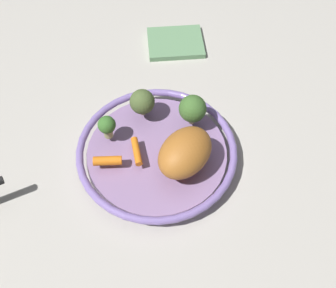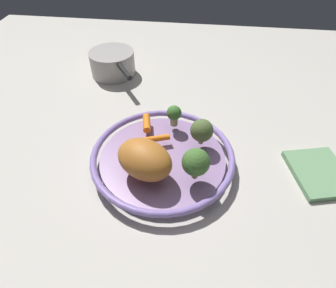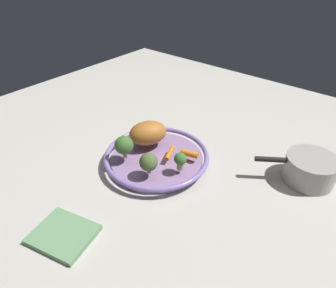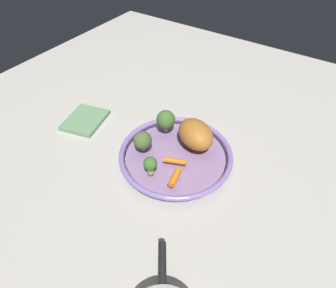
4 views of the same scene
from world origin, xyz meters
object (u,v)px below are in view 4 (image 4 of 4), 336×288
at_px(broccoli_floret_mid, 166,120).
at_px(dish_towel, 85,120).
at_px(roast_chicken_piece, 196,134).
at_px(baby_carrot_back, 175,177).
at_px(baby_carrot_center, 175,161).
at_px(broccoli_floret_large, 142,140).
at_px(serving_bowl, 176,156).
at_px(broccoli_floret_small, 150,164).

relative_size(broccoli_floret_mid, dish_towel, 0.51).
relative_size(roast_chicken_piece, baby_carrot_back, 2.23).
bearing_deg(broccoli_floret_mid, baby_carrot_back, -139.38).
bearing_deg(baby_carrot_center, broccoli_floret_large, 94.10).
bearing_deg(roast_chicken_piece, serving_bowl, 155.19).
distance_m(serving_bowl, broccoli_floret_large, 0.11).
bearing_deg(baby_carrot_back, dish_towel, 79.75).
bearing_deg(baby_carrot_back, serving_bowl, 30.84).
xyz_separation_m(baby_carrot_back, broccoli_floret_small, (-0.02, 0.07, 0.02)).
distance_m(baby_carrot_back, dish_towel, 0.43).
relative_size(baby_carrot_center, broccoli_floret_small, 1.17).
relative_size(baby_carrot_center, dish_towel, 0.45).
relative_size(serving_bowl, baby_carrot_center, 5.15).
relative_size(serving_bowl, broccoli_floret_mid, 4.54).
relative_size(baby_carrot_back, broccoli_floret_large, 0.87).
bearing_deg(baby_carrot_back, baby_carrot_center, 32.37).
bearing_deg(broccoli_floret_large, roast_chicken_piece, -46.77).
height_order(roast_chicken_piece, broccoli_floret_mid, roast_chicken_piece).
distance_m(broccoli_floret_small, dish_towel, 0.37).
xyz_separation_m(baby_carrot_center, broccoli_floret_small, (-0.07, 0.04, 0.03)).
height_order(broccoli_floret_small, dish_towel, broccoli_floret_small).
distance_m(baby_carrot_back, broccoli_floret_large, 0.15).
relative_size(roast_chicken_piece, broccoli_floret_large, 1.94).
xyz_separation_m(roast_chicken_piece, baby_carrot_center, (-0.10, 0.01, -0.03)).
distance_m(broccoli_floret_large, dish_towel, 0.29).
relative_size(baby_carrot_back, broccoli_floret_mid, 0.76).
height_order(broccoli_floret_small, broccoli_floret_large, broccoli_floret_large).
xyz_separation_m(serving_bowl, broccoli_floret_small, (-0.11, 0.01, 0.05)).
bearing_deg(baby_carrot_back, broccoli_floret_small, 102.61).
xyz_separation_m(baby_carrot_back, broccoli_floret_large, (0.04, 0.14, 0.03)).
bearing_deg(baby_carrot_center, serving_bowl, 28.64).
xyz_separation_m(serving_bowl, roast_chicken_piece, (0.06, -0.03, 0.06)).
bearing_deg(baby_carrot_back, broccoli_floret_large, 72.24).
bearing_deg(broccoli_floret_small, baby_carrot_back, -77.39).
height_order(serving_bowl, roast_chicken_piece, roast_chicken_piece).
distance_m(roast_chicken_piece, broccoli_floret_large, 0.16).
relative_size(baby_carrot_center, broccoli_floret_large, 1.00).
distance_m(baby_carrot_center, broccoli_floret_small, 0.08).
relative_size(baby_carrot_back, broccoli_floret_small, 1.02).
height_order(roast_chicken_piece, dish_towel, roast_chicken_piece).
height_order(baby_carrot_back, dish_towel, baby_carrot_back).
bearing_deg(broccoli_floret_large, baby_carrot_center, -85.90).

